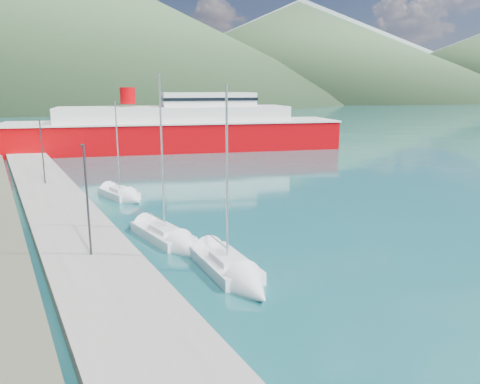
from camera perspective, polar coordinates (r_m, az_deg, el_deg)
ground at (r=131.81m, az=-22.54°, el=7.40°), size 1400.00×1400.00×0.00m
quay at (r=38.20m, az=-20.88°, el=-2.47°), size 5.00×88.00×0.80m
hills_far at (r=651.09m, az=-15.34°, el=18.14°), size 1480.00×900.00×180.00m
hills_near at (r=401.06m, az=-12.57°, el=17.96°), size 1010.00×520.00×115.00m
lamp_posts at (r=25.75m, az=-17.90°, el=-0.82°), size 0.15×47.10×6.06m
sailboat_near at (r=24.34m, az=-0.14°, el=-10.35°), size 2.70×7.65×10.81m
sailboat_mid at (r=29.87m, az=-7.82°, el=-6.07°), size 3.03×8.15×11.46m
sailboat_far at (r=42.88m, az=-13.67°, el=-0.58°), size 3.28×6.68×9.41m
ferry at (r=76.01m, az=-7.70°, el=7.49°), size 53.27×24.00×10.36m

